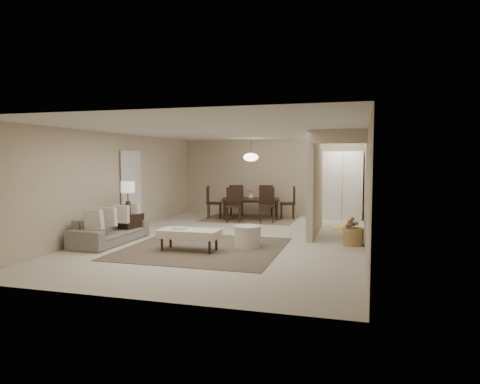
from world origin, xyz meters
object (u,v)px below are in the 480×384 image
(round_pouf, at_px, (247,237))
(wicker_basket, at_px, (353,237))
(ottoman_bench, at_px, (189,234))
(pantry_cabinet, at_px, (343,185))
(sofa, at_px, (111,229))
(side_table, at_px, (129,226))
(dining_table, at_px, (251,209))

(round_pouf, relative_size, wicker_basket, 1.33)
(ottoman_bench, relative_size, wicker_basket, 2.82)
(pantry_cabinet, relative_size, sofa, 1.01)
(side_table, distance_m, wicker_basket, 5.18)
(sofa, relative_size, dining_table, 1.16)
(pantry_cabinet, height_order, wicker_basket, pantry_cabinet)
(round_pouf, relative_size, dining_table, 0.33)
(side_table, bearing_deg, dining_table, 62.80)
(pantry_cabinet, relative_size, dining_table, 1.18)
(ottoman_bench, bearing_deg, dining_table, 88.22)
(pantry_cabinet, distance_m, side_table, 6.71)
(side_table, bearing_deg, wicker_basket, 5.84)
(side_table, bearing_deg, ottoman_bench, -26.64)
(round_pouf, distance_m, dining_table, 4.32)
(pantry_cabinet, xyz_separation_m, dining_table, (-2.75, -0.78, -0.74))
(sofa, height_order, ottoman_bench, sofa)
(ottoman_bench, relative_size, dining_table, 0.69)
(round_pouf, bearing_deg, pantry_cabinet, 70.65)
(dining_table, bearing_deg, pantry_cabinet, 3.04)
(round_pouf, bearing_deg, dining_table, 103.39)
(ottoman_bench, bearing_deg, pantry_cabinet, 62.47)
(pantry_cabinet, height_order, side_table, pantry_cabinet)
(ottoman_bench, height_order, side_table, side_table)
(round_pouf, height_order, wicker_basket, round_pouf)
(ottoman_bench, xyz_separation_m, round_pouf, (1.05, 0.67, -0.12))
(pantry_cabinet, relative_size, round_pouf, 3.60)
(pantry_cabinet, distance_m, ottoman_bench, 6.35)
(round_pouf, height_order, dining_table, dining_table)
(sofa, xyz_separation_m, ottoman_bench, (2.00, -0.30, 0.05))
(ottoman_bench, bearing_deg, round_pouf, 31.54)
(ottoman_bench, distance_m, round_pouf, 1.25)
(sofa, xyz_separation_m, dining_table, (2.05, 4.57, 0.01))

